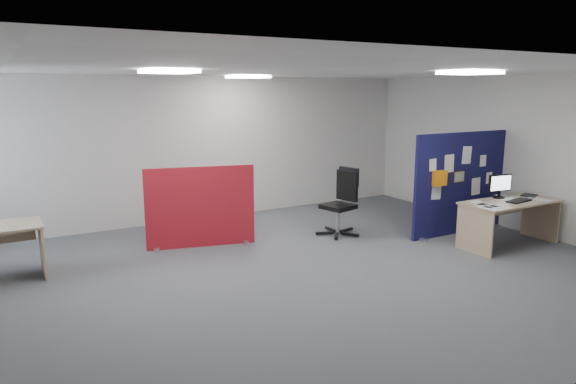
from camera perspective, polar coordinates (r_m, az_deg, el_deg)
name	(u,v)px	position (r m, az deg, el deg)	size (l,w,h in m)	color
floor	(296,272)	(7.10, 0.92, -8.93)	(9.00, 9.00, 0.00)	#53555A
ceiling	(297,70)	(6.66, 0.99, 13.42)	(9.00, 7.00, 0.02)	white
wall_back	(202,149)	(9.89, -9.49, 4.75)	(9.00, 0.02, 2.70)	silver
wall_front	(540,243)	(4.21, 26.16, -5.11)	(9.00, 0.02, 2.70)	silver
wall_right	(518,154)	(9.82, 24.22, 3.86)	(0.02, 7.00, 2.70)	silver
ceiling_lights	(293,74)	(7.40, 0.56, 12.98)	(4.10, 4.10, 0.04)	white
navy_divider	(460,183)	(9.28, 18.61, 0.91)	(2.12, 0.30, 1.75)	#0E0F36
main_desk	(508,211)	(8.89, 23.22, -1.97)	(1.65, 0.73, 0.73)	tan
monitor_main	(500,185)	(8.94, 22.47, 0.73)	(0.44, 0.18, 0.39)	black
keyboard	(519,201)	(8.82, 24.26, -0.90)	(0.45, 0.18, 0.03)	black
mouse	(529,198)	(9.08, 25.23, -0.64)	(0.10, 0.06, 0.03)	#A9AAAF
paper_tray	(529,195)	(9.38, 25.22, -0.33)	(0.28, 0.22, 0.01)	black
red_divider	(201,208)	(8.18, -9.68, -1.75)	(1.67, 0.45, 1.28)	maroon
office_chair	(343,198)	(8.83, 6.09, -0.62)	(0.75, 0.72, 1.12)	black
desk_papers	(502,203)	(8.63, 22.72, -1.10)	(1.45, 0.80, 0.00)	white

